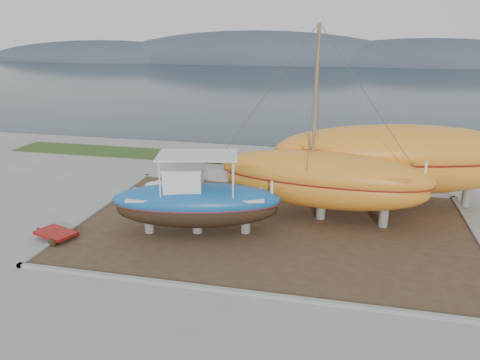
% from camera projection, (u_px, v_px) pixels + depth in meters
% --- Properties ---
extents(ground, '(140.00, 140.00, 0.00)m').
position_uv_depth(ground, '(257.00, 267.00, 18.43)').
color(ground, gray).
rests_on(ground, ground).
extents(dirt_patch, '(18.00, 12.00, 0.06)m').
position_uv_depth(dirt_patch, '(273.00, 227.00, 22.13)').
color(dirt_patch, '#422D1E').
rests_on(dirt_patch, ground).
extents(curb_frame, '(18.60, 12.60, 0.15)m').
position_uv_depth(curb_frame, '(273.00, 226.00, 22.12)').
color(curb_frame, gray).
rests_on(curb_frame, ground).
extents(grass_strip, '(44.00, 3.00, 0.08)m').
position_uv_depth(grass_strip, '(299.00, 163.00, 32.80)').
color(grass_strip, '#284219').
rests_on(grass_strip, ground).
extents(sea, '(260.00, 100.00, 0.04)m').
position_uv_depth(sea, '(332.00, 83.00, 83.39)').
color(sea, '#16242C').
rests_on(sea, ground).
extents(mountain_ridge, '(200.00, 36.00, 20.00)m').
position_uv_depth(mountain_ridge, '(340.00, 63.00, 134.43)').
color(mountain_ridge, '#333D49').
rests_on(mountain_ridge, ground).
extents(blue_caique, '(7.96, 4.00, 3.67)m').
position_uv_depth(blue_caique, '(196.00, 194.00, 20.91)').
color(blue_caique, '#1A5BA1').
rests_on(blue_caique, dirt_patch).
extents(white_dinghy, '(4.07, 2.56, 1.15)m').
position_uv_depth(white_dinghy, '(173.00, 195.00, 24.62)').
color(white_dinghy, silver).
rests_on(white_dinghy, dirt_patch).
extents(orange_sailboat, '(10.52, 4.10, 9.17)m').
position_uv_depth(orange_sailboat, '(325.00, 127.00, 21.64)').
color(orange_sailboat, orange).
rests_on(orange_sailboat, dirt_patch).
extents(orange_bare_hull, '(13.23, 6.03, 4.18)m').
position_uv_depth(orange_bare_hull, '(398.00, 167.00, 24.14)').
color(orange_bare_hull, orange).
rests_on(orange_bare_hull, dirt_patch).
extents(red_trailer, '(2.91, 2.11, 0.37)m').
position_uv_depth(red_trailer, '(56.00, 235.00, 20.81)').
color(red_trailer, '#9E1611').
rests_on(red_trailer, ground).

